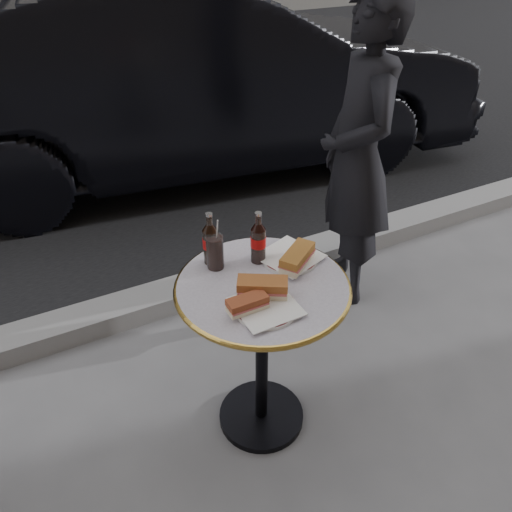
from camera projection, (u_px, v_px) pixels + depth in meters
name	position (u px, v px, depth m)	size (l,w,h in m)	color
ground	(261.00, 417.00, 2.16)	(80.00, 80.00, 0.00)	slate
asphalt_road	(62.00, 98.00, 5.81)	(40.00, 8.00, 0.00)	black
curb	(187.00, 292.00, 2.79)	(40.00, 0.20, 0.12)	gray
bistro_table	(262.00, 358.00, 1.95)	(0.62, 0.62, 0.73)	#BAB2C4
plate_left	(266.00, 308.00, 1.62)	(0.21, 0.21, 0.01)	white
plate_right	(290.00, 258.00, 1.86)	(0.21, 0.21, 0.01)	silver
sandwich_left_a	(247.00, 305.00, 1.60)	(0.13, 0.06, 0.05)	brown
sandwich_left_b	(262.00, 288.00, 1.66)	(0.17, 0.08, 0.06)	#9E5628
sandwich_right	(297.00, 258.00, 1.80)	(0.17, 0.08, 0.06)	#9D6127
cola_bottle_left	(210.00, 238.00, 1.79)	(0.06, 0.06, 0.21)	black
cola_bottle_right	(258.00, 237.00, 1.80)	(0.06, 0.06, 0.21)	black
cola_glass	(215.00, 252.00, 1.78)	(0.06, 0.06, 0.13)	black
parked_car	(193.00, 77.00, 3.88)	(4.45, 1.54, 1.46)	black
pedestrian	(357.00, 158.00, 2.45)	(0.58, 0.38, 1.60)	black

